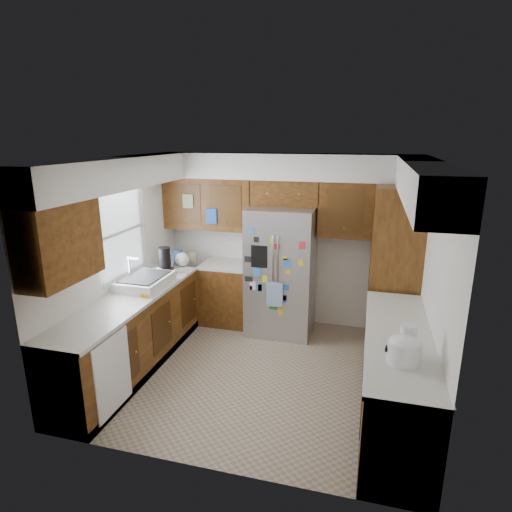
{
  "coord_description": "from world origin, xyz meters",
  "views": [
    {
      "loc": [
        1.15,
        -4.4,
        2.74
      ],
      "look_at": [
        -0.13,
        0.35,
        1.34
      ],
      "focal_mm": 30.0,
      "sensor_mm": 36.0,
      "label": 1
    }
  ],
  "objects_px": {
    "paper_towel": "(407,341)",
    "rice_cooker": "(404,349)",
    "pantry": "(394,269)",
    "fridge": "(281,271)"
  },
  "relations": [
    {
      "from": "fridge",
      "to": "pantry",
      "type": "bearing_deg",
      "value": -2.06
    },
    {
      "from": "paper_towel",
      "to": "rice_cooker",
      "type": "bearing_deg",
      "value": -106.64
    },
    {
      "from": "pantry",
      "to": "rice_cooker",
      "type": "relative_size",
      "value": 7.57
    },
    {
      "from": "fridge",
      "to": "paper_towel",
      "type": "relative_size",
      "value": 5.94
    },
    {
      "from": "fridge",
      "to": "paper_towel",
      "type": "height_order",
      "value": "fridge"
    },
    {
      "from": "rice_cooker",
      "to": "paper_towel",
      "type": "bearing_deg",
      "value": 73.36
    },
    {
      "from": "paper_towel",
      "to": "pantry",
      "type": "bearing_deg",
      "value": 90.71
    },
    {
      "from": "pantry",
      "to": "rice_cooker",
      "type": "distance_m",
      "value": 2.17
    },
    {
      "from": "pantry",
      "to": "paper_towel",
      "type": "xyz_separation_m",
      "value": [
        0.03,
        -2.08,
        -0.0
      ]
    },
    {
      "from": "rice_cooker",
      "to": "paper_towel",
      "type": "distance_m",
      "value": 0.1
    }
  ]
}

